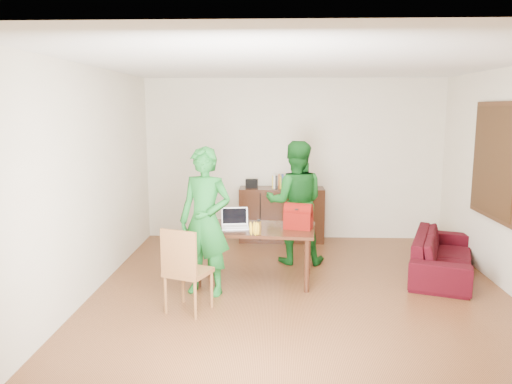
{
  "coord_description": "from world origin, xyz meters",
  "views": [
    {
      "loc": [
        -0.32,
        -5.67,
        2.2
      ],
      "look_at": [
        -0.56,
        0.73,
        1.13
      ],
      "focal_mm": 35.0,
      "sensor_mm": 36.0,
      "label": 1
    }
  ],
  "objects_px": {
    "person_near": "(205,221)",
    "sofa": "(443,254)",
    "table": "(255,234)",
    "red_bag": "(298,219)",
    "chair": "(188,287)",
    "person_far": "(295,202)",
    "laptop": "(235,225)",
    "bottle": "(259,227)"
  },
  "relations": [
    {
      "from": "person_far",
      "to": "sofa",
      "type": "relative_size",
      "value": 0.95
    },
    {
      "from": "table",
      "to": "sofa",
      "type": "distance_m",
      "value": 2.56
    },
    {
      "from": "chair",
      "to": "person_near",
      "type": "distance_m",
      "value": 0.83
    },
    {
      "from": "person_near",
      "to": "person_far",
      "type": "xyz_separation_m",
      "value": [
        1.11,
        1.28,
        -0.01
      ]
    },
    {
      "from": "chair",
      "to": "person_near",
      "type": "xyz_separation_m",
      "value": [
        0.12,
        0.56,
        0.61
      ]
    },
    {
      "from": "red_bag",
      "to": "bottle",
      "type": "bearing_deg",
      "value": -130.38
    },
    {
      "from": "person_far",
      "to": "sofa",
      "type": "distance_m",
      "value": 2.11
    },
    {
      "from": "table",
      "to": "chair",
      "type": "height_order",
      "value": "chair"
    },
    {
      "from": "chair",
      "to": "sofa",
      "type": "distance_m",
      "value": 3.49
    },
    {
      "from": "bottle",
      "to": "red_bag",
      "type": "xyz_separation_m",
      "value": [
        0.49,
        0.32,
        0.04
      ]
    },
    {
      "from": "table",
      "to": "person_far",
      "type": "height_order",
      "value": "person_far"
    },
    {
      "from": "table",
      "to": "red_bag",
      "type": "height_order",
      "value": "red_bag"
    },
    {
      "from": "bottle",
      "to": "red_bag",
      "type": "height_order",
      "value": "red_bag"
    },
    {
      "from": "laptop",
      "to": "sofa",
      "type": "xyz_separation_m",
      "value": [
        2.76,
        0.4,
        -0.48
      ]
    },
    {
      "from": "person_far",
      "to": "red_bag",
      "type": "distance_m",
      "value": 0.85
    },
    {
      "from": "person_far",
      "to": "red_bag",
      "type": "relative_size",
      "value": 5.09
    },
    {
      "from": "table",
      "to": "red_bag",
      "type": "xyz_separation_m",
      "value": [
        0.54,
        -0.04,
        0.21
      ]
    },
    {
      "from": "sofa",
      "to": "red_bag",
      "type": "bearing_deg",
      "value": 121.57
    },
    {
      "from": "sofa",
      "to": "laptop",
      "type": "bearing_deg",
      "value": 118.47
    },
    {
      "from": "table",
      "to": "chair",
      "type": "relative_size",
      "value": 1.65
    },
    {
      "from": "person_far",
      "to": "red_bag",
      "type": "xyz_separation_m",
      "value": [
        0.01,
        -0.84,
        -0.05
      ]
    },
    {
      "from": "person_far",
      "to": "laptop",
      "type": "bearing_deg",
      "value": 49.4
    },
    {
      "from": "chair",
      "to": "person_far",
      "type": "xyz_separation_m",
      "value": [
        1.24,
        1.83,
        0.6
      ]
    },
    {
      "from": "table",
      "to": "chair",
      "type": "distance_m",
      "value": 1.29
    },
    {
      "from": "person_near",
      "to": "red_bag",
      "type": "distance_m",
      "value": 1.2
    },
    {
      "from": "bottle",
      "to": "sofa",
      "type": "height_order",
      "value": "bottle"
    },
    {
      "from": "table",
      "to": "laptop",
      "type": "xyz_separation_m",
      "value": [
        -0.25,
        -0.04,
        0.13
      ]
    },
    {
      "from": "person_near",
      "to": "sofa",
      "type": "xyz_separation_m",
      "value": [
        3.08,
        0.83,
        -0.61
      ]
    },
    {
      "from": "person_far",
      "to": "bottle",
      "type": "xyz_separation_m",
      "value": [
        -0.48,
        -1.17,
        -0.08
      ]
    },
    {
      "from": "chair",
      "to": "person_near",
      "type": "height_order",
      "value": "person_near"
    },
    {
      "from": "chair",
      "to": "laptop",
      "type": "bearing_deg",
      "value": 87.52
    },
    {
      "from": "red_bag",
      "to": "person_near",
      "type": "bearing_deg",
      "value": -142.71
    },
    {
      "from": "chair",
      "to": "sofa",
      "type": "bearing_deg",
      "value": 45.19
    },
    {
      "from": "chair",
      "to": "person_far",
      "type": "distance_m",
      "value": 2.29
    },
    {
      "from": "table",
      "to": "sofa",
      "type": "xyz_separation_m",
      "value": [
        2.51,
        0.36,
        -0.35
      ]
    },
    {
      "from": "table",
      "to": "sofa",
      "type": "height_order",
      "value": "table"
    },
    {
      "from": "table",
      "to": "chair",
      "type": "xyz_separation_m",
      "value": [
        -0.7,
        -1.02,
        -0.34
      ]
    },
    {
      "from": "person_near",
      "to": "person_far",
      "type": "bearing_deg",
      "value": 65.93
    },
    {
      "from": "table",
      "to": "person_near",
      "type": "relative_size",
      "value": 0.89
    },
    {
      "from": "table",
      "to": "laptop",
      "type": "distance_m",
      "value": 0.29
    },
    {
      "from": "person_near",
      "to": "laptop",
      "type": "height_order",
      "value": "person_near"
    },
    {
      "from": "laptop",
      "to": "bottle",
      "type": "xyz_separation_m",
      "value": [
        0.31,
        -0.32,
        0.05
      ]
    }
  ]
}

